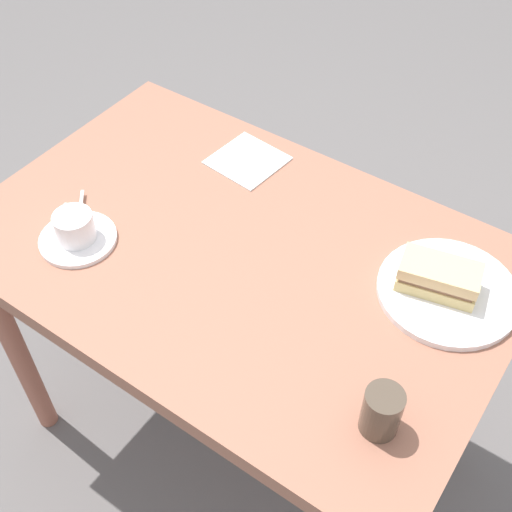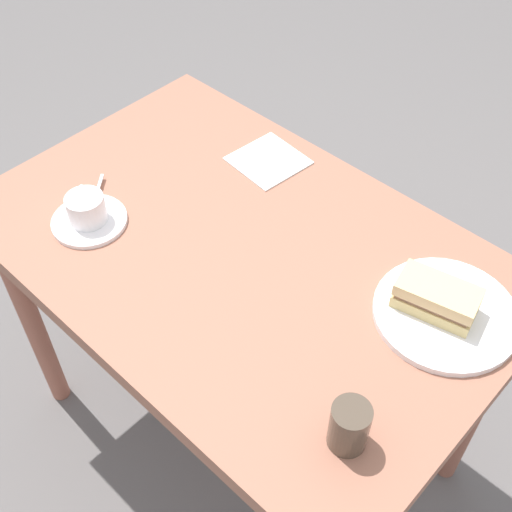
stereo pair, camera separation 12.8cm
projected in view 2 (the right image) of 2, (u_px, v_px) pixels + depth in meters
ground_plane at (245, 429)px, 1.90m from camera, size 6.00×6.00×0.00m
dining_table at (241, 277)px, 1.41m from camera, size 1.10×0.72×0.77m
sandwich_plate at (445, 314)px, 1.22m from camera, size 0.27×0.27×0.01m
sandwich_front at (437, 298)px, 1.20m from camera, size 0.16×0.11×0.06m
coffee_saucer at (89, 221)px, 1.38m from camera, size 0.16×0.16×0.01m
coffee_cup at (86, 207)px, 1.36m from camera, size 0.10×0.08×0.06m
spoon at (96, 194)px, 1.43m from camera, size 0.07×0.08×0.01m
napkin at (268, 161)px, 1.52m from camera, size 0.16×0.16×0.00m
drinking_glass at (349, 426)px, 1.02m from camera, size 0.06×0.06×0.09m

